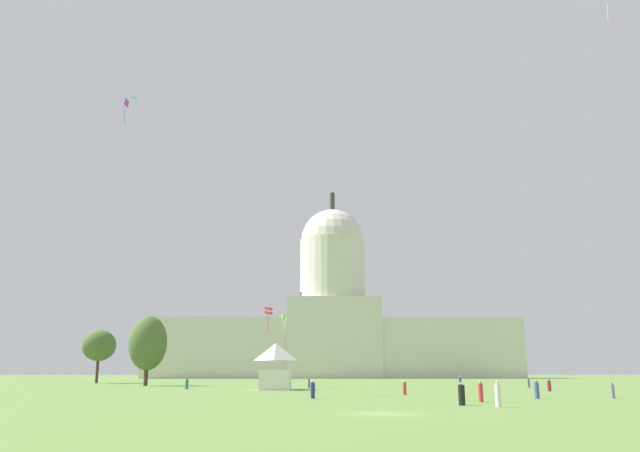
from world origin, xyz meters
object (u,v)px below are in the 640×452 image
object	(u,v)px
person_maroon_near_tree_west	(549,386)
person_denim_aisle_center	(537,390)
person_black_near_tree_east	(462,395)
kite_gold_high	(403,204)
person_grey_edge_west	(612,391)
person_denim_back_center	(529,383)
person_teal_front_left	(187,384)
person_navy_back_right	(313,390)
person_white_mid_right	(498,395)
capitol_building	(333,324)
person_red_lawn_far_right	(405,388)
kite_cyan_high	(136,99)
kite_red_low	(269,311)
person_navy_mid_left	(460,382)
tree_west_far	(148,343)
kite_violet_mid	(126,105)
person_purple_back_left	(309,383)
event_tent	(276,366)
kite_pink_mid	(301,294)
person_red_near_tent	(481,392)
kite_lime_low	(283,317)
tree_west_near	(99,346)
kite_orange_low	(432,322)
kite_yellow_high	(603,1)

from	to	relation	value
person_maroon_near_tree_west	person_denim_aisle_center	world-z (taller)	person_denim_aisle_center
person_black_near_tree_east	kite_gold_high	distance (m)	163.96
person_grey_edge_west	person_denim_back_center	distance (m)	38.62
person_teal_front_left	person_navy_back_right	size ratio (longest dim) A/B	0.93
person_white_mid_right	capitol_building	bearing A→B (deg)	-143.16
person_red_lawn_far_right	person_denim_back_center	xyz separation A→B (m)	(23.30, 28.78, 0.01)
kite_cyan_high	kite_red_low	world-z (taller)	kite_cyan_high
person_denim_aisle_center	person_navy_mid_left	xyz separation A→B (m)	(2.53, 38.41, 0.07)
tree_west_far	kite_violet_mid	size ratio (longest dim) A/B	3.69
person_purple_back_left	capitol_building	bearing A→B (deg)	-41.96
person_teal_front_left	event_tent	bearing A→B (deg)	-33.38
person_white_mid_right	tree_west_far	bearing A→B (deg)	-112.35
kite_red_low	kite_pink_mid	distance (m)	101.31
kite_red_low	person_red_lawn_far_right	bearing A→B (deg)	-126.04
person_black_near_tree_east	person_red_near_tent	bearing A→B (deg)	-63.73
capitol_building	person_grey_edge_west	distance (m)	169.56
tree_west_far	person_navy_mid_left	world-z (taller)	tree_west_far
person_red_lawn_far_right	person_white_mid_right	world-z (taller)	person_white_mid_right
person_red_lawn_far_right	person_purple_back_left	world-z (taller)	person_purple_back_left
person_teal_front_left	kite_lime_low	size ratio (longest dim) A/B	0.48
person_red_near_tent	kite_violet_mid	xyz separation A→B (m)	(-35.27, 17.46, 32.12)
person_grey_edge_west	person_red_near_tent	world-z (taller)	person_red_near_tent
tree_west_near	person_denim_aisle_center	size ratio (longest dim) A/B	6.58
tree_west_near	person_maroon_near_tree_west	size ratio (longest dim) A/B	7.44
person_navy_mid_left	kite_pink_mid	size ratio (longest dim) A/B	1.39
person_grey_edge_west	person_maroon_near_tree_west	distance (m)	21.38
person_teal_front_left	person_navy_back_right	bearing A→B (deg)	-82.02
kite_red_low	kite_pink_mid	size ratio (longest dim) A/B	3.07
event_tent	tree_west_far	world-z (taller)	tree_west_far
person_red_lawn_far_right	person_navy_back_right	world-z (taller)	person_navy_back_right
event_tent	kite_orange_low	size ratio (longest dim) A/B	1.85
event_tent	person_white_mid_right	world-z (taller)	event_tent
kite_pink_mid	event_tent	bearing A→B (deg)	-96.03
person_grey_edge_west	person_navy_back_right	size ratio (longest dim) A/B	0.89
person_red_lawn_far_right	kite_gold_high	world-z (taller)	kite_gold_high
person_red_near_tent	person_maroon_near_tree_west	distance (m)	32.09
person_black_near_tree_east	person_purple_back_left	bearing A→B (deg)	-21.42
person_black_near_tree_east	kite_orange_low	xyz separation A→B (m)	(28.95, 150.32, 16.69)
person_red_near_tent	person_red_lawn_far_right	size ratio (longest dim) A/B	1.13
person_black_near_tree_east	kite_red_low	size ratio (longest dim) A/B	0.43
person_red_near_tent	person_white_mid_right	size ratio (longest dim) A/B	0.95
kite_cyan_high	person_white_mid_right	bearing A→B (deg)	-120.26
person_white_mid_right	kite_yellow_high	distance (m)	56.31
person_red_near_tent	kite_pink_mid	bearing A→B (deg)	-29.71
tree_west_near	person_navy_mid_left	size ratio (longest dim) A/B	6.23
person_grey_edge_west	kite_yellow_high	xyz separation A→B (m)	(8.62, 9.72, 46.07)
capitol_building	person_navy_back_right	size ratio (longest dim) A/B	79.74
person_navy_back_right	person_maroon_near_tree_west	bearing A→B (deg)	36.09
person_red_lawn_far_right	person_red_near_tent	bearing A→B (deg)	160.38
person_purple_back_left	kite_pink_mid	bearing A→B (deg)	-36.77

